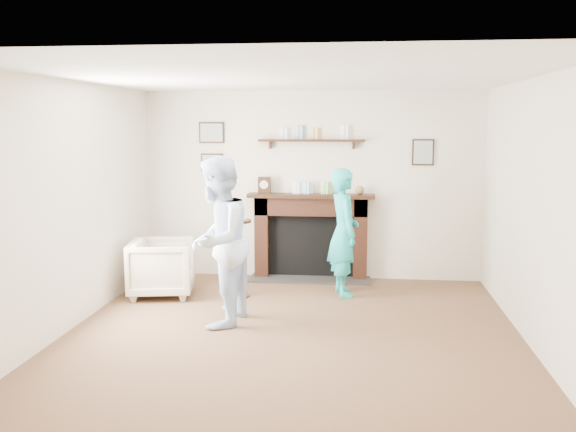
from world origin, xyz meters
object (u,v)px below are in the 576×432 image
Objects in this scene: armchair at (163,295)px; pedestal_table at (237,243)px; man at (219,324)px; woman at (343,294)px.

armchair is 1.13m from pedestal_table.
armchair is at bearing -131.22° from man.
woman is (2.17, 0.30, 0.00)m from armchair.
man is at bearing 120.45° from woman.
pedestal_table is (0.92, 0.06, 0.66)m from armchair.
man reaches higher than armchair.
man is at bearing -89.66° from pedestal_table.
woman is at bearing -92.59° from armchair.
man is at bearing -148.25° from armchair.
man is 1.13× the size of woman.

